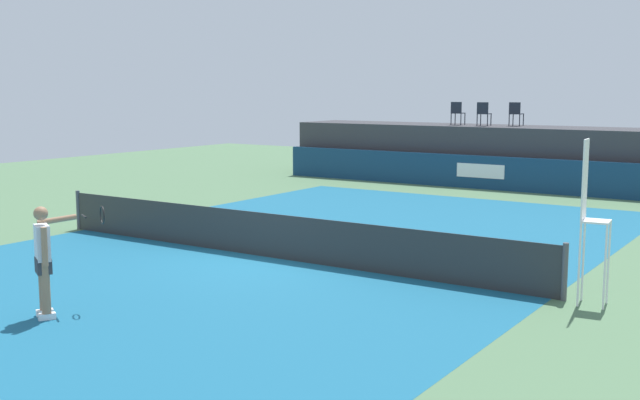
{
  "coord_description": "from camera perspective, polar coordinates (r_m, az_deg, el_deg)",
  "views": [
    {
      "loc": [
        9.84,
        -13.01,
        3.55
      ],
      "look_at": [
        -0.09,
        2.0,
        1.0
      ],
      "focal_mm": 43.72,
      "sensor_mm": 36.0,
      "label": 1
    }
  ],
  "objects": [
    {
      "name": "spectator_chair_left",
      "position": [
        30.12,
        11.89,
        6.27
      ],
      "size": [
        0.46,
        0.46,
        0.89
      ],
      "color": "#1E232D",
      "rests_on": "spectator_platform"
    },
    {
      "name": "spectator_chair_center",
      "position": [
        30.24,
        14.14,
        6.21
      ],
      "size": [
        0.45,
        0.45,
        0.89
      ],
      "color": "#1E232D",
      "rests_on": "spectator_platform"
    },
    {
      "name": "umpire_chair",
      "position": [
        13.55,
        19.13,
        -0.72
      ],
      "size": [
        0.48,
        0.48,
        2.76
      ],
      "color": "white",
      "rests_on": "ground"
    },
    {
      "name": "court_inner",
      "position": [
        16.69,
        -3.54,
        -4.22
      ],
      "size": [
        12.0,
        22.0,
        0.0
      ],
      "primitive_type": "cube",
      "color": "#16597A",
      "rests_on": "ground"
    },
    {
      "name": "sponsor_wall",
      "position": [
        28.43,
        13.06,
        1.9
      ],
      "size": [
        18.0,
        0.22,
        1.2
      ],
      "color": "navy",
      "rests_on": "ground"
    },
    {
      "name": "ground_plane",
      "position": [
        19.12,
        1.89,
        -2.64
      ],
      "size": [
        48.0,
        48.0,
        0.0
      ],
      "primitive_type": "plane",
      "color": "#4C704C"
    },
    {
      "name": "spectator_chair_far_left",
      "position": [
        30.75,
        10.02,
        6.35
      ],
      "size": [
        0.45,
        0.45,
        0.89
      ],
      "color": "#1E232D",
      "rests_on": "spectator_platform"
    },
    {
      "name": "spectator_platform",
      "position": [
        30.07,
        14.3,
        3.15
      ],
      "size": [
        18.0,
        2.8,
        2.2
      ],
      "primitive_type": "cube",
      "color": "#38383D",
      "rests_on": "ground"
    },
    {
      "name": "tennis_net",
      "position": [
        16.6,
        -3.55,
        -2.63
      ],
      "size": [
        12.4,
        0.02,
        0.95
      ],
      "primitive_type": "cube",
      "color": "#2D2D2D",
      "rests_on": "ground"
    },
    {
      "name": "net_post_far",
      "position": [
        13.85,
        17.48,
        -5.04
      ],
      "size": [
        0.1,
        0.1,
        1.0
      ],
      "primitive_type": "cylinder",
      "color": "#4C4C51",
      "rests_on": "ground"
    },
    {
      "name": "tennis_player",
      "position": [
        12.9,
        -19.48,
        -4.0
      ],
      "size": [
        0.67,
        1.26,
        1.77
      ],
      "color": "white",
      "rests_on": "court_inner"
    },
    {
      "name": "net_post_near",
      "position": [
        20.88,
        -17.27,
        -0.7
      ],
      "size": [
        0.1,
        0.1,
        1.0
      ],
      "primitive_type": "cylinder",
      "color": "#4C4C51",
      "rests_on": "ground"
    }
  ]
}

